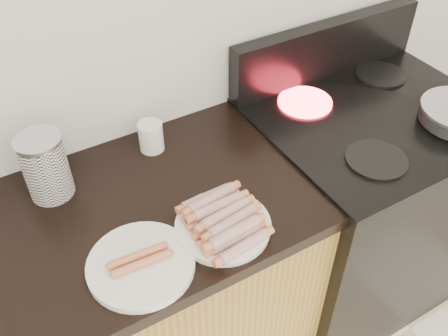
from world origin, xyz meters
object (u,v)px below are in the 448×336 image
stove (354,210)px  main_plate (223,227)px  mug (151,136)px  side_plate (141,265)px  canister (45,167)px

stove → main_plate: bearing=-166.6°
main_plate → mug: size_ratio=2.63×
main_plate → side_plate: bearing=-179.2°
main_plate → mug: 0.39m
main_plate → canister: canister is taller
stove → main_plate: 0.83m
stove → canister: 1.16m
main_plate → side_plate: size_ratio=0.94×
mug → stove: bearing=-17.7°
canister → mug: bearing=6.3°
side_plate → mug: 0.44m
main_plate → mug: (-0.02, 0.39, 0.04)m
main_plate → canister: size_ratio=1.28×
stove → canister: bearing=169.4°
main_plate → canister: (-0.33, 0.35, 0.09)m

